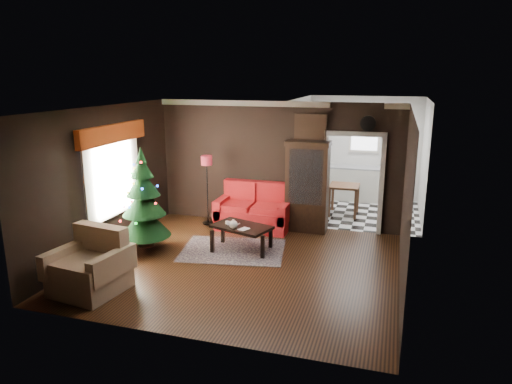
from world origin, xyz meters
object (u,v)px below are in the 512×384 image
(curio_cabinet, at_px, (307,189))
(christmas_tree, at_px, (144,199))
(floor_lamp, at_px, (207,190))
(wall_clock, at_px, (368,123))
(armchair, at_px, (89,264))
(coffee_table, at_px, (242,238))
(kitchen_table, at_px, (344,200))
(teapot, at_px, (233,224))
(loveseat, at_px, (254,207))

(curio_cabinet, height_order, christmas_tree, christmas_tree)
(floor_lamp, height_order, wall_clock, wall_clock)
(floor_lamp, distance_m, armchair, 3.69)
(wall_clock, bearing_deg, coffee_table, -141.18)
(curio_cabinet, distance_m, kitchen_table, 1.67)
(curio_cabinet, relative_size, christmas_tree, 1.01)
(christmas_tree, bearing_deg, teapot, 11.41)
(armchair, bearing_deg, loveseat, 75.09)
(curio_cabinet, distance_m, teapot, 2.12)
(floor_lamp, distance_m, teapot, 1.87)
(loveseat, xyz_separation_m, kitchen_table, (1.80, 1.65, -0.12))
(loveseat, bearing_deg, christmas_tree, -130.17)
(christmas_tree, bearing_deg, armchair, -88.46)
(loveseat, height_order, teapot, loveseat)
(wall_clock, xyz_separation_m, kitchen_table, (-0.55, 1.25, -2.00))
(kitchen_table, bearing_deg, curio_cabinet, -114.44)
(floor_lamp, height_order, kitchen_table, floor_lamp)
(loveseat, height_order, curio_cabinet, curio_cabinet)
(loveseat, height_order, coffee_table, loveseat)
(christmas_tree, xyz_separation_m, armchair, (0.05, -1.83, -0.59))
(teapot, bearing_deg, kitchen_table, 61.87)
(coffee_table, xyz_separation_m, wall_clock, (2.18, 1.75, 2.12))
(kitchen_table, bearing_deg, teapot, -118.13)
(christmas_tree, bearing_deg, curio_cabinet, 37.66)
(loveseat, distance_m, floor_lamp, 1.12)
(coffee_table, height_order, kitchen_table, kitchen_table)
(floor_lamp, xyz_separation_m, kitchen_table, (2.86, 1.76, -0.45))
(coffee_table, bearing_deg, christmas_tree, -162.58)
(armchair, bearing_deg, wall_clock, 54.42)
(coffee_table, bearing_deg, teapot, -113.06)
(christmas_tree, bearing_deg, loveseat, 49.83)
(curio_cabinet, bearing_deg, teapot, -120.89)
(floor_lamp, bearing_deg, wall_clock, 8.46)
(loveseat, bearing_deg, coffee_table, -82.82)
(curio_cabinet, xyz_separation_m, coffee_table, (-0.98, -1.57, -0.69))
(curio_cabinet, distance_m, wall_clock, 1.88)
(coffee_table, height_order, wall_clock, wall_clock)
(christmas_tree, xyz_separation_m, kitchen_table, (3.42, 3.56, -0.68))
(curio_cabinet, bearing_deg, floor_lamp, -171.58)
(christmas_tree, distance_m, coffee_table, 2.03)
(armchair, distance_m, wall_clock, 6.02)
(teapot, xyz_separation_m, kitchen_table, (1.72, 3.22, -0.22))
(coffee_table, relative_size, wall_clock, 3.45)
(curio_cabinet, xyz_separation_m, floor_lamp, (-2.21, -0.33, -0.12))
(loveseat, relative_size, curio_cabinet, 0.89)
(christmas_tree, height_order, teapot, christmas_tree)
(armchair, height_order, teapot, armchair)
(wall_clock, distance_m, kitchen_table, 2.43)
(wall_clock, bearing_deg, teapot, -139.04)
(loveseat, bearing_deg, kitchen_table, 42.51)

